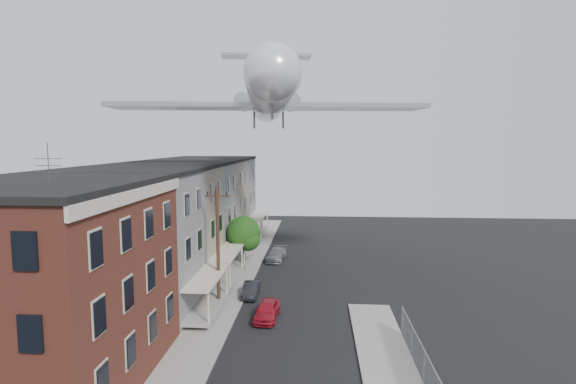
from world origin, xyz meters
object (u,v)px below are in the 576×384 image
object	(u,v)px
utility_pole	(218,246)
car_far	(276,254)
car_mid	(251,290)
airplane	(269,96)
street_tree	(245,234)
car_near	(267,310)

from	to	relation	value
utility_pole	car_far	xyz separation A→B (m)	(3.01, 13.66, -4.07)
car_mid	car_far	bearing A→B (deg)	83.91
car_mid	airplane	bearing A→B (deg)	84.41
street_tree	airplane	bearing A→B (deg)	9.95
street_tree	car_far	world-z (taller)	street_tree
car_mid	car_far	size ratio (longest dim) A/B	0.80
street_tree	car_far	xyz separation A→B (m)	(2.68, 3.74, -2.85)
car_near	car_mid	xyz separation A→B (m)	(-1.80, 4.51, -0.08)
street_tree	car_far	size ratio (longest dim) A/B	1.25
airplane	utility_pole	bearing A→B (deg)	-104.33
car_mid	car_near	bearing A→B (deg)	-69.12
street_tree	car_far	bearing A→B (deg)	54.35
car_near	car_far	xyz separation A→B (m)	(-0.79, 15.62, -0.03)
car_mid	car_far	distance (m)	11.16
street_tree	car_mid	xyz separation A→B (m)	(1.67, -7.37, -2.90)
car_near	car_far	bearing A→B (deg)	96.84
car_far	airplane	bearing A→B (deg)	-89.23
car_mid	car_far	xyz separation A→B (m)	(1.01, 11.11, 0.05)
utility_pole	street_tree	bearing A→B (deg)	88.11
car_near	airplane	world-z (taller)	airplane
utility_pole	car_mid	world-z (taller)	utility_pole
utility_pole	car_mid	size ratio (longest dim) A/B	2.70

